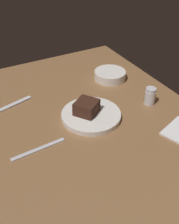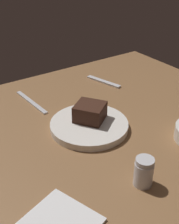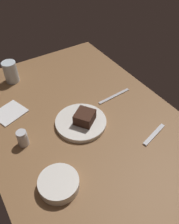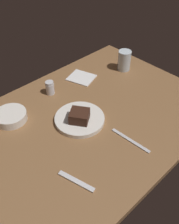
{
  "view_description": "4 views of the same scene",
  "coord_description": "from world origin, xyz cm",
  "views": [
    {
      "loc": [
        -71.88,
        40.35,
        68.3
      ],
      "look_at": [
        2.85,
        -0.31,
        6.3
      ],
      "focal_mm": 45.31,
      "sensor_mm": 36.0,
      "label": 1
    },
    {
      "loc": [
        -38.25,
        -62.31,
        52.05
      ],
      "look_at": [
        4.02,
        -0.63,
        8.0
      ],
      "focal_mm": 48.59,
      "sensor_mm": 36.0,
      "label": 2
    },
    {
      "loc": [
        66.76,
        -36.84,
        80.1
      ],
      "look_at": [
        4.32,
        2.67,
        8.98
      ],
      "focal_mm": 37.87,
      "sensor_mm": 36.0,
      "label": 3
    },
    {
      "loc": [
        58.43,
        62.93,
        83.95
      ],
      "look_at": [
        -0.22,
        1.36,
        7.79
      ],
      "focal_mm": 41.07,
      "sensor_mm": 36.0,
      "label": 4
    }
  ],
  "objects": [
    {
      "name": "salt_shaker",
      "position": [
        0.59,
        -26.95,
        6.49
      ],
      "size": [
        4.39,
        4.39,
        7.07
      ],
      "color": "silver",
      "rests_on": "dining_table"
    },
    {
      "name": "dining_table",
      "position": [
        0.0,
        0.0,
        1.5
      ],
      "size": [
        120.0,
        84.0,
        3.0
      ],
      "primitive_type": "cube",
      "color": "brown",
      "rests_on": "ground"
    },
    {
      "name": "chocolate_cake_slice",
      "position": [
        4.62,
        0.09,
        7.49
      ],
      "size": [
        11.05,
        11.16,
        4.93
      ],
      "primitive_type": "cube",
      "rotation": [
        0.0,
        0.0,
        0.62
      ],
      "color": "#381E14",
      "rests_on": "dessert_plate"
    },
    {
      "name": "dessert_spoon",
      "position": [
        25.84,
        21.73,
        3.35
      ],
      "size": [
        5.75,
        14.94,
        0.7
      ],
      "primitive_type": "cube",
      "rotation": [
        0.0,
        0.0,
        1.84
      ],
      "color": "silver",
      "rests_on": "dining_table"
    },
    {
      "name": "dessert_plate",
      "position": [
        3.42,
        -1.32,
        4.01
      ],
      "size": [
        22.7,
        22.7,
        2.02
      ],
      "primitive_type": "cylinder",
      "color": "white",
      "rests_on": "dining_table"
    },
    {
      "name": "butter_knife",
      "position": [
        -3.83,
        22.58,
        3.25
      ],
      "size": [
        2.65,
        19.05,
        0.5
      ],
      "primitive_type": "cube",
      "rotation": [
        0.0,
        0.0,
        1.64
      ],
      "color": "silver",
      "rests_on": "dining_table"
    },
    {
      "name": "side_bowl",
      "position": [
        25.53,
        -23.47,
        4.94
      ],
      "size": [
        14.49,
        14.49,
        3.89
      ],
      "primitive_type": "cylinder",
      "color": "white",
      "rests_on": "dining_table"
    }
  ]
}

